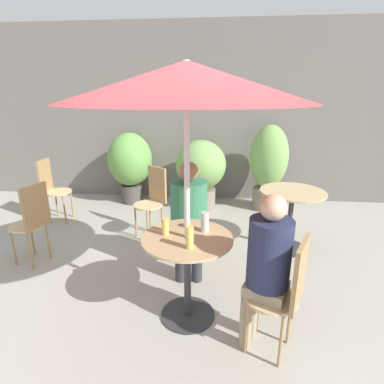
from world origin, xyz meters
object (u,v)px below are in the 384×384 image
bistro_chair_0 (286,289)px  umbrella (187,83)px  bistro_chair_4 (153,196)px  bistro_chair_1 (189,220)px  potted_plant_2 (268,164)px  seated_person_1 (189,211)px  bistro_chair_3 (32,218)px  cafe_table_near (187,260)px  beer_glass_2 (165,227)px  bistro_chair_2 (51,185)px  beer_glass_1 (205,222)px  potted_plant_0 (130,162)px  beer_glass_0 (190,237)px  seated_person_0 (267,261)px  cafe_table_far (291,207)px  potted_plant_1 (201,169)px

bistro_chair_0 → umbrella: 1.57m
bistro_chair_4 → umbrella: bearing=-30.8°
bistro_chair_1 → bistro_chair_4: 0.94m
potted_plant_2 → umbrella: umbrella is taller
bistro_chair_0 → seated_person_1: 1.26m
bistro_chair_3 → umbrella: bearing=84.8°
cafe_table_near → beer_glass_2: beer_glass_2 is taller
bistro_chair_2 → beer_glass_1: (2.38, -1.78, 0.28)m
bistro_chair_2 → potted_plant_0: 1.32m
beer_glass_0 → potted_plant_0: potted_plant_0 is taller
beer_glass_0 → seated_person_0: bearing=-9.8°
bistro_chair_0 → beer_glass_2: 1.01m
seated_person_1 → beer_glass_2: 0.64m
cafe_table_near → beer_glass_0: (0.04, -0.18, 0.30)m
beer_glass_0 → bistro_chair_3: bearing=154.4°
bistro_chair_1 → bistro_chair_4: size_ratio=1.00×
bistro_chair_1 → potted_plant_0: size_ratio=0.76×
bistro_chair_4 → potted_plant_0: (-0.68, 1.26, 0.17)m
cafe_table_near → bistro_chair_0: bearing=-25.0°
bistro_chair_3 → bistro_chair_0: bearing=83.7°
bistro_chair_4 → seated_person_1: seated_person_1 is taller
seated_person_0 → seated_person_1: seated_person_1 is taller
umbrella → potted_plant_2: bearing=69.1°
bistro_chair_1 → umbrella: umbrella is taller
cafe_table_far → umbrella: size_ratio=0.37×
cafe_table_far → umbrella: umbrella is taller
cafe_table_far → beer_glass_2: (-1.30, -1.29, 0.27)m
bistro_chair_0 → bistro_chair_1: (-0.79, 1.13, 0.00)m
potted_plant_2 → umbrella: 3.12m
bistro_chair_2 → seated_person_0: 3.58m
bistro_chair_2 → bistro_chair_4: size_ratio=1.00×
umbrella → seated_person_1: bearing=95.0°
bistro_chair_0 → bistro_chair_2: same height
beer_glass_0 → umbrella: bearing=101.9°
beer_glass_0 → beer_glass_1: (0.09, 0.31, -0.00)m
bistro_chair_0 → seated_person_1: size_ratio=0.77×
beer_glass_0 → beer_glass_2: size_ratio=1.24×
bistro_chair_0 → beer_glass_2: size_ratio=6.62×
seated_person_0 → umbrella: 1.35m
seated_person_0 → beer_glass_2: (-0.77, 0.30, 0.09)m
bistro_chair_2 → potted_plant_2: size_ratio=0.67×
cafe_table_far → beer_glass_1: beer_glass_1 is taller
bistro_chair_2 → potted_plant_1: potted_plant_1 is taller
potted_plant_1 → potted_plant_2: size_ratio=0.82×
bistro_chair_4 → seated_person_0: bearing=-19.2°
beer_glass_0 → bistro_chair_4: bearing=111.0°
seated_person_0 → cafe_table_near: bearing=-90.0°
bistro_chair_0 → potted_plant_1: potted_plant_1 is taller
cafe_table_far → bistro_chair_1: bearing=-156.1°
bistro_chair_3 → bistro_chair_4: same height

